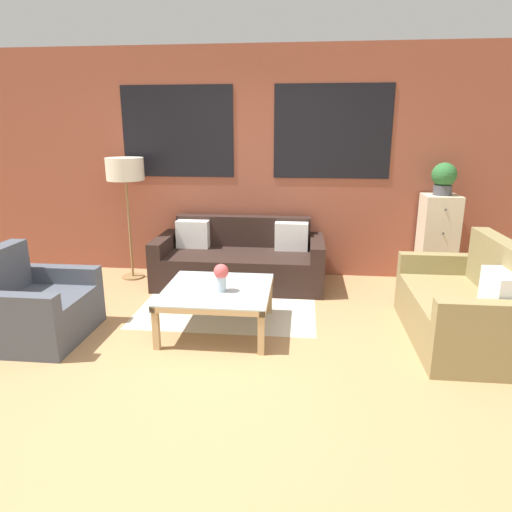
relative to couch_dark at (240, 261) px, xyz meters
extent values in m
plane|color=#AD7F51|center=(0.12, -1.95, -0.28)|extent=(16.00, 16.00, 0.00)
cube|color=brown|center=(0.12, 0.49, 1.12)|extent=(8.40, 0.08, 2.80)
cube|color=black|center=(-0.83, 0.44, 1.52)|extent=(1.40, 0.01, 1.10)
cube|color=black|center=(1.07, 0.44, 1.52)|extent=(1.40, 0.01, 1.10)
cube|color=beige|center=(-0.02, -0.75, -0.28)|extent=(1.85, 1.42, 0.00)
cube|color=black|center=(0.00, -0.13, -0.08)|extent=(1.69, 0.72, 0.40)
cube|color=black|center=(0.00, 0.31, 0.11)|extent=(1.69, 0.16, 0.78)
cube|color=black|center=(-0.92, -0.05, 0.01)|extent=(0.16, 0.88, 0.58)
cube|color=black|center=(0.92, -0.05, 0.01)|extent=(0.16, 0.88, 0.58)
cube|color=white|center=(-0.61, 0.15, 0.29)|extent=(0.40, 0.16, 0.34)
cube|color=white|center=(0.61, 0.15, 0.29)|extent=(0.40, 0.16, 0.34)
cube|color=olive|center=(2.06, -1.34, -0.07)|extent=(0.64, 1.19, 0.42)
cube|color=olive|center=(2.46, -1.34, 0.18)|extent=(0.16, 1.19, 0.92)
cube|color=olive|center=(2.14, -0.68, 0.03)|extent=(0.80, 0.14, 0.62)
cube|color=olive|center=(2.14, -2.01, 0.03)|extent=(0.80, 0.14, 0.62)
cube|color=white|center=(2.30, -1.72, 0.31)|extent=(0.16, 0.40, 0.34)
cube|color=#474C56|center=(-1.50, -1.69, -0.08)|extent=(0.64, 0.63, 0.40)
cube|color=#474C56|center=(-1.90, -1.69, 0.14)|extent=(0.16, 0.63, 0.84)
cube|color=#474C56|center=(-1.58, -2.07, 0.00)|extent=(0.80, 0.14, 0.56)
cube|color=#474C56|center=(-1.58, -1.30, 0.00)|extent=(0.80, 0.14, 0.56)
cube|color=silver|center=(-0.02, -1.35, 0.13)|extent=(0.98, 0.98, 0.01)
cube|color=tan|center=(-0.02, -1.82, 0.10)|extent=(0.98, 0.05, 0.05)
cube|color=tan|center=(-0.02, -0.89, 0.10)|extent=(0.98, 0.05, 0.05)
cube|color=tan|center=(-0.49, -1.35, 0.10)|extent=(0.05, 0.98, 0.05)
cube|color=tan|center=(0.44, -1.35, 0.10)|extent=(0.05, 0.98, 0.05)
cube|color=tan|center=(-0.48, -1.80, -0.08)|extent=(0.05, 0.05, 0.40)
cube|color=tan|center=(0.43, -1.80, -0.08)|extent=(0.06, 0.05, 0.40)
cube|color=tan|center=(-0.48, -0.90, -0.08)|extent=(0.05, 0.06, 0.40)
cube|color=tan|center=(0.43, -0.90, -0.08)|extent=(0.06, 0.06, 0.40)
cylinder|color=olive|center=(-1.40, 0.08, -0.27)|extent=(0.28, 0.28, 0.02)
cylinder|color=olive|center=(-1.40, 0.08, 0.35)|extent=(0.03, 0.03, 1.22)
cylinder|color=beige|center=(-1.40, 0.08, 1.09)|extent=(0.45, 0.45, 0.27)
cube|color=beige|center=(2.35, 0.21, 0.27)|extent=(0.41, 0.40, 1.09)
sphere|color=#38332D|center=(2.35, 0.01, 0.68)|extent=(0.02, 0.02, 0.02)
sphere|color=#38332D|center=(2.35, 0.01, 0.41)|extent=(0.02, 0.02, 0.02)
sphere|color=#38332D|center=(2.35, 0.01, 0.13)|extent=(0.02, 0.02, 0.02)
sphere|color=#38332D|center=(2.35, 0.01, -0.14)|extent=(0.02, 0.02, 0.02)
cylinder|color=#47474C|center=(2.35, 0.21, 0.87)|extent=(0.21, 0.21, 0.12)
sphere|color=#2D6B33|center=(2.35, 0.21, 1.05)|extent=(0.28, 0.28, 0.28)
cylinder|color=#ADBCC6|center=(0.03, -1.43, 0.20)|extent=(0.09, 0.09, 0.14)
sphere|color=#CC4C4C|center=(0.03, -1.43, 0.32)|extent=(0.14, 0.14, 0.14)
camera|label=1|loc=(0.75, -5.28, 1.56)|focal=32.00mm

